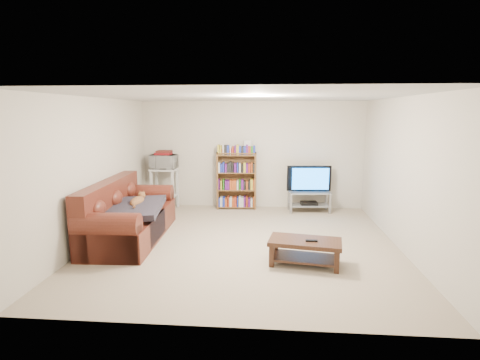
# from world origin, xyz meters

# --- Properties ---
(floor) EXTENTS (5.00, 5.00, 0.00)m
(floor) POSITION_xyz_m (0.00, 0.00, 0.00)
(floor) COLOR tan
(floor) RESTS_ON ground
(ceiling) EXTENTS (5.00, 5.00, 0.00)m
(ceiling) POSITION_xyz_m (0.00, 0.00, 2.40)
(ceiling) COLOR white
(ceiling) RESTS_ON ground
(wall_back) EXTENTS (5.00, 0.00, 5.00)m
(wall_back) POSITION_xyz_m (0.00, 2.50, 1.20)
(wall_back) COLOR beige
(wall_back) RESTS_ON ground
(wall_front) EXTENTS (5.00, 0.00, 5.00)m
(wall_front) POSITION_xyz_m (0.00, -2.50, 1.20)
(wall_front) COLOR beige
(wall_front) RESTS_ON ground
(wall_left) EXTENTS (0.00, 5.00, 5.00)m
(wall_left) POSITION_xyz_m (-2.50, 0.00, 1.20)
(wall_left) COLOR beige
(wall_left) RESTS_ON ground
(wall_right) EXTENTS (0.00, 5.00, 5.00)m
(wall_right) POSITION_xyz_m (2.50, 0.00, 1.20)
(wall_right) COLOR beige
(wall_right) RESTS_ON ground
(sofa) EXTENTS (1.10, 2.39, 1.00)m
(sofa) POSITION_xyz_m (-2.05, 0.10, 0.35)
(sofa) COLOR #562016
(sofa) RESTS_ON floor
(blanket) EXTENTS (1.04, 1.28, 0.19)m
(blanket) POSITION_xyz_m (-1.85, -0.05, 0.58)
(blanket) COLOR #2B2731
(blanket) RESTS_ON sofa
(cat) EXTENTS (0.28, 0.65, 0.19)m
(cat) POSITION_xyz_m (-1.86, 0.16, 0.64)
(cat) COLOR brown
(cat) RESTS_ON sofa
(coffee_table) EXTENTS (1.08, 0.67, 0.37)m
(coffee_table) POSITION_xyz_m (0.93, -0.81, 0.26)
(coffee_table) COLOR #371E13
(coffee_table) RESTS_ON floor
(remote) EXTENTS (0.17, 0.05, 0.02)m
(remote) POSITION_xyz_m (1.01, -0.87, 0.38)
(remote) COLOR black
(remote) RESTS_ON coffee_table
(tv_stand) EXTENTS (0.93, 0.47, 0.45)m
(tv_stand) POSITION_xyz_m (1.28, 2.14, 0.31)
(tv_stand) COLOR #999EA3
(tv_stand) RESTS_ON floor
(television) EXTENTS (0.97, 0.20, 0.56)m
(television) POSITION_xyz_m (1.28, 2.14, 0.73)
(television) COLOR black
(television) RESTS_ON tv_stand
(dvd_player) EXTENTS (0.38, 0.28, 0.06)m
(dvd_player) POSITION_xyz_m (1.28, 2.14, 0.19)
(dvd_player) COLOR black
(dvd_player) RESTS_ON tv_stand
(bookshelf) EXTENTS (0.90, 0.33, 1.28)m
(bookshelf) POSITION_xyz_m (-0.33, 2.30, 0.66)
(bookshelf) COLOR brown
(bookshelf) RESTS_ON floor
(shelf_clutter) EXTENTS (0.65, 0.23, 0.28)m
(shelf_clutter) POSITION_xyz_m (-0.24, 2.32, 1.38)
(shelf_clutter) COLOR silver
(shelf_clutter) RESTS_ON bookshelf
(microwave_stand) EXTENTS (0.59, 0.44, 0.91)m
(microwave_stand) POSITION_xyz_m (-1.95, 2.17, 0.59)
(microwave_stand) COLOR silver
(microwave_stand) RESTS_ON floor
(microwave) EXTENTS (0.58, 0.41, 0.31)m
(microwave) POSITION_xyz_m (-1.95, 2.17, 1.07)
(microwave) COLOR silver
(microwave) RESTS_ON microwave_stand
(game_boxes) EXTENTS (0.35, 0.31, 0.05)m
(game_boxes) POSITION_xyz_m (-1.95, 2.17, 1.25)
(game_boxes) COLOR maroon
(game_boxes) RESTS_ON microwave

